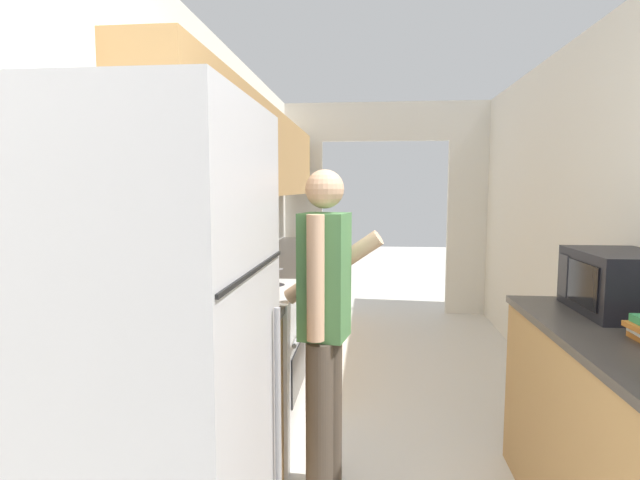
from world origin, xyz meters
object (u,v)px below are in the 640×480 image
(person, at_px, (324,326))
(microwave, at_px, (619,283))
(refrigerator, at_px, (146,391))
(range_oven, at_px, (245,365))
(knife, at_px, (270,272))

(person, distance_m, microwave, 1.39)
(refrigerator, bearing_deg, person, 61.92)
(refrigerator, distance_m, microwave, 2.10)
(range_oven, xyz_separation_m, microwave, (1.87, -0.35, 0.60))
(refrigerator, xyz_separation_m, knife, (-0.00, 1.94, 0.05))
(refrigerator, distance_m, knife, 1.94)
(microwave, bearing_deg, refrigerator, -151.48)
(microwave, bearing_deg, person, -175.18)
(person, xyz_separation_m, knife, (-0.47, 1.06, 0.08))
(range_oven, relative_size, microwave, 2.01)
(knife, bearing_deg, range_oven, -62.54)
(range_oven, xyz_separation_m, knife, (0.03, 0.59, 0.46))
(refrigerator, height_order, person, refrigerator)
(person, bearing_deg, range_oven, 58.03)
(refrigerator, bearing_deg, knife, 90.11)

